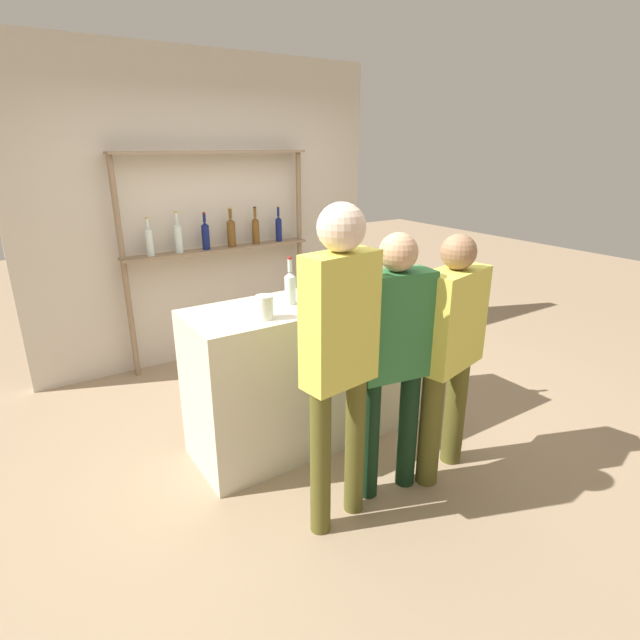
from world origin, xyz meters
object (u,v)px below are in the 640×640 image
at_px(counter_bottle_2, 290,287).
at_px(wine_glass, 352,277).
at_px(customer_left, 340,345).
at_px(customer_right, 450,343).
at_px(counter_bottle_1, 407,268).
at_px(cork_jar, 265,307).
at_px(counter_bottle_0, 355,266).
at_px(customer_center, 393,349).

height_order(counter_bottle_2, wine_glass, counter_bottle_2).
xyz_separation_m(customer_left, customer_right, (0.81, 0.00, -0.18)).
distance_m(counter_bottle_1, customer_right, 0.88).
bearing_deg(counter_bottle_2, wine_glass, 0.87).
bearing_deg(counter_bottle_2, cork_jar, -148.65).
relative_size(counter_bottle_1, customer_left, 0.18).
relative_size(wine_glass, customer_left, 0.09).
distance_m(counter_bottle_2, customer_left, 0.85).
bearing_deg(customer_left, customer_right, -97.05).
distance_m(counter_bottle_1, counter_bottle_2, 0.96).
height_order(counter_bottle_1, customer_right, customer_right).
distance_m(counter_bottle_0, counter_bottle_1, 0.39).
bearing_deg(customer_center, wine_glass, -10.86).
distance_m(counter_bottle_2, customer_right, 1.06).
xyz_separation_m(counter_bottle_0, counter_bottle_1, (0.32, -0.22, -0.01)).
relative_size(counter_bottle_2, customer_center, 0.20).
bearing_deg(customer_left, wine_glass, -47.18).
bearing_deg(customer_right, counter_bottle_0, -15.31).
height_order(counter_bottle_1, customer_left, customer_left).
bearing_deg(cork_jar, customer_left, -83.31).
bearing_deg(customer_center, counter_bottle_2, 24.79).
relative_size(counter_bottle_0, counter_bottle_1, 1.10).
xyz_separation_m(counter_bottle_1, counter_bottle_2, (-0.96, 0.06, -0.01)).
relative_size(counter_bottle_1, cork_jar, 2.24).
xyz_separation_m(customer_center, customer_right, (0.40, -0.05, -0.04)).
bearing_deg(customer_right, counter_bottle_1, -38.05).
distance_m(customer_left, customer_center, 0.43).
bearing_deg(customer_left, customer_center, -89.96).
relative_size(wine_glass, customer_center, 0.10).
distance_m(counter_bottle_0, customer_right, 1.02).
relative_size(counter_bottle_2, wine_glass, 2.03).
relative_size(counter_bottle_2, customer_right, 0.20).
relative_size(cork_jar, customer_right, 0.09).
xyz_separation_m(cork_jar, customer_center, (0.48, -0.61, -0.17)).
distance_m(counter_bottle_1, cork_jar, 1.24).
bearing_deg(counter_bottle_2, customer_left, -103.42).
bearing_deg(customer_right, cork_jar, 39.83).
bearing_deg(customer_center, customer_left, 106.84).
distance_m(counter_bottle_2, wine_glass, 0.50).
height_order(cork_jar, customer_left, customer_left).
distance_m(counter_bottle_0, counter_bottle_2, 0.66).
relative_size(cork_jar, customer_left, 0.08).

